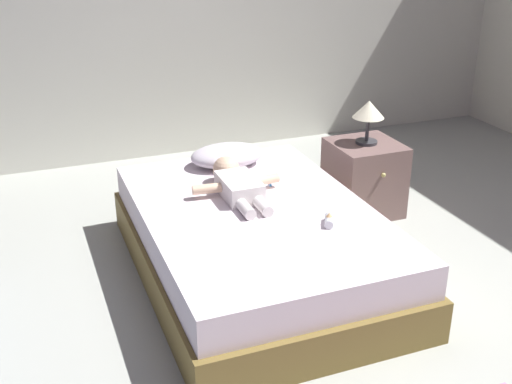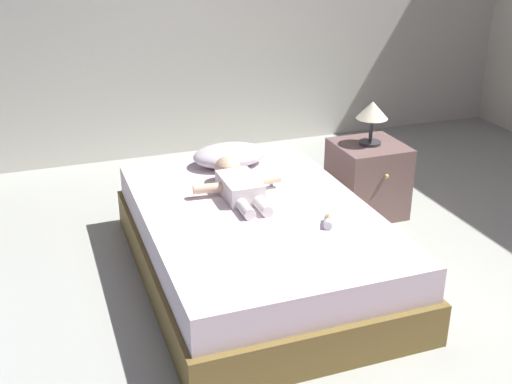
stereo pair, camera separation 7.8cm
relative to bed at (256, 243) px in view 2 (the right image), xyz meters
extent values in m
plane|color=#A9ADA4|center=(0.24, -0.80, -0.20)|extent=(8.00, 8.00, 0.00)
cube|color=brown|center=(0.00, 0.00, -0.09)|extent=(1.26, 1.88, 0.23)
cube|color=silver|center=(0.00, 0.00, 0.12)|extent=(1.21, 1.81, 0.19)
ellipsoid|color=silver|center=(0.07, 0.68, 0.28)|extent=(0.47, 0.32, 0.14)
cube|color=silver|center=(-0.03, 0.19, 0.27)|extent=(0.20, 0.33, 0.11)
sphere|color=beige|center=(-0.03, 0.42, 0.29)|extent=(0.16, 0.16, 0.16)
cylinder|color=beige|center=(-0.21, 0.23, 0.27)|extent=(0.18, 0.07, 0.06)
cylinder|color=beige|center=(0.15, 0.23, 0.27)|extent=(0.18, 0.07, 0.06)
cylinder|color=silver|center=(-0.08, -0.05, 0.24)|extent=(0.06, 0.16, 0.06)
cylinder|color=silver|center=(0.02, -0.05, 0.24)|extent=(0.06, 0.16, 0.06)
cube|color=#3992E2|center=(0.22, 0.33, 0.22)|extent=(0.06, 0.14, 0.01)
cube|color=white|center=(0.24, 0.39, 0.23)|extent=(0.02, 0.03, 0.01)
cube|color=#715653|center=(1.00, 0.53, 0.04)|extent=(0.44, 0.44, 0.50)
sphere|color=tan|center=(1.00, 0.29, 0.15)|extent=(0.03, 0.03, 0.03)
cylinder|color=#333338|center=(1.00, 0.53, 0.30)|extent=(0.14, 0.14, 0.02)
cylinder|color=#333338|center=(1.00, 0.53, 0.39)|extent=(0.02, 0.02, 0.16)
cone|color=#EDE5C2|center=(1.00, 0.53, 0.53)|extent=(0.21, 0.21, 0.11)
cylinder|color=white|center=(0.28, -0.32, 0.24)|extent=(0.10, 0.13, 0.05)
cone|color=#EEB979|center=(0.28, -0.32, 0.27)|extent=(0.03, 0.03, 0.02)
camera|label=1|loc=(-1.15, -2.97, 1.70)|focal=44.91mm
camera|label=2|loc=(-1.08, -2.99, 1.70)|focal=44.91mm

